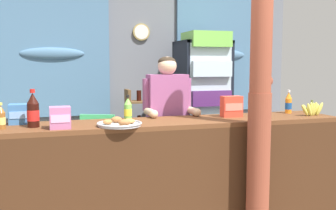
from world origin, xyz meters
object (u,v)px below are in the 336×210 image
(soda_bottle_orange_soda, at_px, (288,103))
(pastry_tray, at_px, (120,123))
(soda_bottle_lime_soda, at_px, (128,109))
(timber_post, at_px, (260,99))
(shopkeeper, at_px, (167,112))
(stall_counter, at_px, (170,163))
(snack_box_wafer, at_px, (60,118))
(plastic_lawn_chair, at_px, (95,147))
(snack_box_crackers, at_px, (232,106))
(bottle_shelf_rack, at_px, (144,128))
(soda_bottle_cola, at_px, (33,111))
(banana_bunch, at_px, (312,109))
(soda_bottle_iced_tea, at_px, (1,118))
(drink_fridge, at_px, (203,96))
(snack_box_biscuit, at_px, (20,114))

(soda_bottle_orange_soda, bearing_deg, pastry_tray, -170.21)
(soda_bottle_orange_soda, bearing_deg, soda_bottle_lime_soda, 179.87)
(timber_post, xyz_separation_m, shopkeeper, (-0.55, 0.87, -0.20))
(stall_counter, bearing_deg, snack_box_wafer, -177.26)
(plastic_lawn_chair, distance_m, snack_box_wafer, 1.50)
(soda_bottle_lime_soda, height_order, snack_box_crackers, soda_bottle_lime_soda)
(bottle_shelf_rack, distance_m, soda_bottle_lime_soda, 1.75)
(plastic_lawn_chair, distance_m, soda_bottle_orange_soda, 2.21)
(pastry_tray, bearing_deg, snack_box_wafer, 178.31)
(stall_counter, bearing_deg, soda_bottle_cola, 175.51)
(shopkeeper, relative_size, soda_bottle_cola, 4.97)
(shopkeeper, bearing_deg, soda_bottle_orange_soda, -14.41)
(banana_bunch, bearing_deg, snack_box_wafer, -178.34)
(soda_bottle_cola, xyz_separation_m, soda_bottle_lime_soda, (0.81, 0.17, -0.03))
(bottle_shelf_rack, relative_size, soda_bottle_cola, 3.64)
(soda_bottle_iced_tea, relative_size, soda_bottle_orange_soda, 0.85)
(banana_bunch, bearing_deg, drink_fridge, 106.20)
(drink_fridge, distance_m, soda_bottle_lime_soda, 1.93)
(drink_fridge, bearing_deg, snack_box_crackers, -102.07)
(stall_counter, bearing_deg, banana_bunch, 0.98)
(shopkeeper, bearing_deg, bottle_shelf_rack, 87.16)
(stall_counter, height_order, soda_bottle_orange_soda, soda_bottle_orange_soda)
(banana_bunch, bearing_deg, plastic_lawn_chair, 147.49)
(drink_fridge, height_order, soda_bottle_orange_soda, drink_fridge)
(timber_post, height_order, plastic_lawn_chair, timber_post)
(timber_post, bearing_deg, snack_box_biscuit, 162.34)
(banana_bunch, bearing_deg, stall_counter, -179.02)
(soda_bottle_cola, xyz_separation_m, soda_bottle_orange_soda, (2.49, 0.17, -0.03))
(plastic_lawn_chair, bearing_deg, soda_bottle_iced_tea, -125.09)
(plastic_lawn_chair, bearing_deg, bottle_shelf_rack, 38.13)
(soda_bottle_iced_tea, xyz_separation_m, snack_box_crackers, (2.04, 0.11, 0.01))
(soda_bottle_lime_soda, xyz_separation_m, soda_bottle_orange_soda, (1.68, -0.00, 0.01))
(snack_box_biscuit, bearing_deg, banana_bunch, -5.99)
(plastic_lawn_chair, relative_size, snack_box_biscuit, 4.73)
(stall_counter, xyz_separation_m, shopkeeper, (0.15, 0.57, 0.38))
(shopkeeper, relative_size, banana_bunch, 5.58)
(shopkeeper, height_order, snack_box_biscuit, shopkeeper)
(soda_bottle_iced_tea, distance_m, snack_box_crackers, 2.05)
(stall_counter, xyz_separation_m, pastry_tray, (-0.45, -0.06, 0.38))
(soda_bottle_cola, height_order, soda_bottle_lime_soda, soda_bottle_cola)
(soda_bottle_cola, relative_size, banana_bunch, 1.12)
(stall_counter, relative_size, plastic_lawn_chair, 3.87)
(timber_post, xyz_separation_m, pastry_tray, (-1.15, 0.25, -0.19))
(soda_bottle_cola, bearing_deg, soda_bottle_iced_tea, -176.10)
(drink_fridge, relative_size, soda_bottle_lime_soda, 8.19)
(timber_post, relative_size, soda_bottle_cola, 7.87)
(snack_box_crackers, bearing_deg, soda_bottle_orange_soda, 6.26)
(soda_bottle_cola, bearing_deg, pastry_tray, -12.20)
(soda_bottle_iced_tea, bearing_deg, shopkeeper, 18.10)
(timber_post, relative_size, pastry_tray, 6.52)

